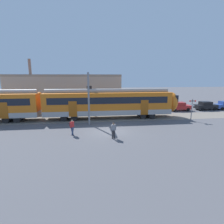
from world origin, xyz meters
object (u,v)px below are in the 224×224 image
at_px(commuter_train, 48,104).
at_px(parked_car_red, 179,106).
at_px(pedestrian_red, 72,126).
at_px(parked_car_black, 206,106).
at_px(pedestrian_grey, 113,129).
at_px(crossing_signal, 192,106).

bearing_deg(commuter_train, parked_car_red, 10.82).
height_order(pedestrian_red, parked_car_black, pedestrian_red).
height_order(commuter_train, parked_car_black, commuter_train).
xyz_separation_m(parked_car_red, parked_car_black, (5.26, 0.16, 0.00)).
bearing_deg(pedestrian_grey, pedestrian_red, 159.10).
relative_size(commuter_train, parked_car_black, 9.34).
height_order(commuter_train, parked_car_red, commuter_train).
bearing_deg(parked_car_black, crossing_signal, -135.08).
height_order(pedestrian_grey, crossing_signal, crossing_signal).
bearing_deg(commuter_train, crossing_signal, -8.36).
xyz_separation_m(pedestrian_grey, crossing_signal, (11.65, 5.76, 1.02)).
height_order(parked_car_red, crossing_signal, crossing_signal).
xyz_separation_m(commuter_train, crossing_signal, (19.75, -2.90, -0.24)).
bearing_deg(crossing_signal, pedestrian_red, -165.20).
bearing_deg(pedestrian_red, parked_car_red, 32.29).
relative_size(commuter_train, pedestrian_grey, 22.83).
bearing_deg(parked_car_black, commuter_train, -170.92).
height_order(parked_car_black, crossing_signal, crossing_signal).
relative_size(pedestrian_grey, parked_car_black, 0.41).
height_order(pedestrian_grey, parked_car_black, pedestrian_grey).
relative_size(parked_car_red, crossing_signal, 1.34).
bearing_deg(parked_car_red, pedestrian_red, -147.71).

